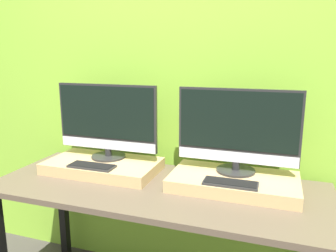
% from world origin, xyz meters
% --- Properties ---
extents(wall_back, '(8.00, 0.04, 2.60)m').
position_xyz_m(wall_back, '(0.00, 0.75, 1.30)').
color(wall_back, '#8CC638').
rests_on(wall_back, ground_plane).
extents(workbench, '(1.77, 0.68, 0.77)m').
position_xyz_m(workbench, '(0.00, 0.34, 0.69)').
color(workbench, brown).
rests_on(workbench, ground_plane).
extents(wooden_riser_left, '(0.65, 0.36, 0.06)m').
position_xyz_m(wooden_riser_left, '(-0.38, 0.45, 0.81)').
color(wooden_riser_left, tan).
rests_on(wooden_riser_left, workbench).
extents(monitor_left, '(0.63, 0.20, 0.45)m').
position_xyz_m(monitor_left, '(-0.38, 0.51, 1.07)').
color(monitor_left, '#282828').
rests_on(monitor_left, wooden_riser_left).
extents(keyboard_left, '(0.26, 0.10, 0.01)m').
position_xyz_m(keyboard_left, '(-0.38, 0.33, 0.84)').
color(keyboard_left, '#2D2D2D').
rests_on(keyboard_left, wooden_riser_left).
extents(wooden_riser_right, '(0.65, 0.36, 0.06)m').
position_xyz_m(wooden_riser_right, '(0.38, 0.45, 0.81)').
color(wooden_riser_right, tan).
rests_on(wooden_riser_right, workbench).
extents(monitor_right, '(0.63, 0.20, 0.45)m').
position_xyz_m(monitor_right, '(0.38, 0.51, 1.07)').
color(monitor_right, '#282828').
rests_on(monitor_right, wooden_riser_right).
extents(keyboard_right, '(0.26, 0.10, 0.01)m').
position_xyz_m(keyboard_right, '(0.38, 0.33, 0.84)').
color(keyboard_right, '#2D2D2D').
rests_on(keyboard_right, wooden_riser_right).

